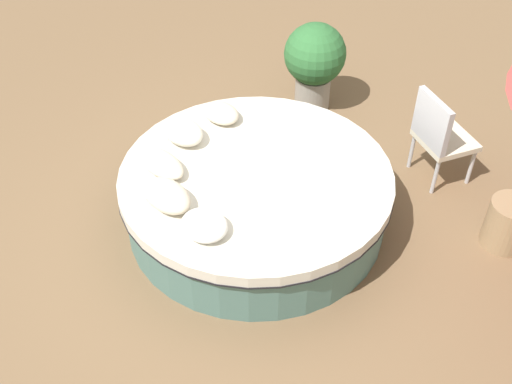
% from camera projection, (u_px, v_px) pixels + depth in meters
% --- Properties ---
extents(ground_plane, '(16.00, 16.00, 0.00)m').
position_uv_depth(ground_plane, '(256.00, 219.00, 5.99)').
color(ground_plane, brown).
extents(round_bed, '(2.50, 2.50, 0.59)m').
position_uv_depth(round_bed, '(256.00, 196.00, 5.79)').
color(round_bed, '#4C726B').
rests_on(round_bed, ground_plane).
extents(throw_pillow_0, '(0.41, 0.31, 0.15)m').
position_uv_depth(throw_pillow_0, '(221.00, 113.00, 6.17)').
color(throw_pillow_0, beige).
rests_on(throw_pillow_0, round_bed).
extents(throw_pillow_1, '(0.47, 0.33, 0.20)m').
position_uv_depth(throw_pillow_1, '(182.00, 131.00, 5.90)').
color(throw_pillow_1, silver).
rests_on(throw_pillow_1, round_bed).
extents(throw_pillow_2, '(0.56, 0.28, 0.14)m').
position_uv_depth(throw_pillow_2, '(161.00, 163.00, 5.59)').
color(throw_pillow_2, beige).
rests_on(throw_pillow_2, round_bed).
extents(throw_pillow_3, '(0.51, 0.32, 0.19)m').
position_uv_depth(throw_pillow_3, '(167.00, 196.00, 5.22)').
color(throw_pillow_3, beige).
rests_on(throw_pillow_3, round_bed).
extents(throw_pillow_4, '(0.41, 0.36, 0.15)m').
position_uv_depth(throw_pillow_4, '(204.00, 225.00, 4.99)').
color(throw_pillow_4, white).
rests_on(throw_pillow_4, round_bed).
extents(patio_chair, '(0.67, 0.65, 0.98)m').
position_uv_depth(patio_chair, '(439.00, 133.00, 6.09)').
color(patio_chair, '#B7B7BC').
rests_on(patio_chair, ground_plane).
extents(planter, '(0.71, 0.71, 1.04)m').
position_uv_depth(planter, '(315.00, 60.00, 7.05)').
color(planter, gray).
rests_on(planter, ground_plane).
extents(side_table, '(0.41, 0.41, 0.48)m').
position_uv_depth(side_table, '(508.00, 224.00, 5.61)').
color(side_table, '#997A56').
rests_on(side_table, ground_plane).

